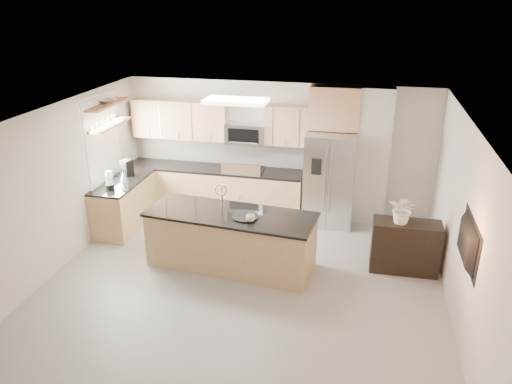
% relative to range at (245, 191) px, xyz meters
% --- Properties ---
extents(floor, '(6.50, 6.50, 0.00)m').
position_rel_range_xyz_m(floor, '(0.60, -2.92, -0.47)').
color(floor, gray).
rests_on(floor, ground).
extents(ceiling, '(6.00, 6.50, 0.02)m').
position_rel_range_xyz_m(ceiling, '(0.60, -2.92, 2.13)').
color(ceiling, silver).
rests_on(ceiling, wall_back).
extents(wall_back, '(6.00, 0.02, 2.60)m').
position_rel_range_xyz_m(wall_back, '(0.60, 0.33, 0.83)').
color(wall_back, beige).
rests_on(wall_back, floor).
extents(wall_left, '(0.02, 6.50, 2.60)m').
position_rel_range_xyz_m(wall_left, '(-2.40, -2.92, 0.83)').
color(wall_left, beige).
rests_on(wall_left, floor).
extents(wall_right, '(0.02, 6.50, 2.60)m').
position_rel_range_xyz_m(wall_right, '(3.60, -2.92, 0.83)').
color(wall_right, beige).
rests_on(wall_right, floor).
extents(back_counter, '(3.55, 0.66, 1.44)m').
position_rel_range_xyz_m(back_counter, '(-0.63, 0.01, -0.00)').
color(back_counter, tan).
rests_on(back_counter, floor).
extents(left_counter, '(0.66, 1.50, 0.92)m').
position_rel_range_xyz_m(left_counter, '(-2.07, -1.07, -0.01)').
color(left_counter, tan).
rests_on(left_counter, floor).
extents(range, '(0.76, 0.64, 1.14)m').
position_rel_range_xyz_m(range, '(0.00, 0.00, 0.00)').
color(range, black).
rests_on(range, floor).
extents(upper_cabinets, '(3.50, 0.33, 0.75)m').
position_rel_range_xyz_m(upper_cabinets, '(-0.70, 0.16, 1.35)').
color(upper_cabinets, tan).
rests_on(upper_cabinets, wall_back).
extents(microwave, '(0.76, 0.40, 0.40)m').
position_rel_range_xyz_m(microwave, '(0.00, 0.12, 1.16)').
color(microwave, '#BBBBBD').
rests_on(microwave, upper_cabinets).
extents(refrigerator, '(0.92, 0.78, 1.78)m').
position_rel_range_xyz_m(refrigerator, '(1.66, -0.05, 0.42)').
color(refrigerator, '#BBBBBD').
rests_on(refrigerator, floor).
extents(partition_column, '(0.60, 0.30, 2.60)m').
position_rel_range_xyz_m(partition_column, '(2.42, 0.18, 0.83)').
color(partition_column, beige).
rests_on(partition_column, floor).
extents(window, '(0.04, 1.15, 1.65)m').
position_rel_range_xyz_m(window, '(-2.38, -1.07, 1.18)').
color(window, white).
rests_on(window, wall_left).
extents(shelf_lower, '(0.30, 1.20, 0.04)m').
position_rel_range_xyz_m(shelf_lower, '(-2.25, -0.97, 1.48)').
color(shelf_lower, '#92553A').
rests_on(shelf_lower, wall_left).
extents(shelf_upper, '(0.30, 1.20, 0.04)m').
position_rel_range_xyz_m(shelf_upper, '(-2.25, -0.97, 1.85)').
color(shelf_upper, '#92553A').
rests_on(shelf_upper, wall_left).
extents(ceiling_fixture, '(1.00, 0.50, 0.06)m').
position_rel_range_xyz_m(ceiling_fixture, '(0.20, -1.32, 2.09)').
color(ceiling_fixture, white).
rests_on(ceiling_fixture, ceiling).
extents(island, '(2.77, 1.22, 1.35)m').
position_rel_range_xyz_m(island, '(0.28, -2.04, -0.01)').
color(island, tan).
rests_on(island, floor).
extents(credenza, '(1.06, 0.45, 0.84)m').
position_rel_range_xyz_m(credenza, '(3.01, -1.58, -0.05)').
color(credenza, black).
rests_on(credenza, floor).
extents(cup, '(0.17, 0.17, 0.11)m').
position_rel_range_xyz_m(cup, '(0.65, -2.26, 0.51)').
color(cup, white).
rests_on(cup, island).
extents(platter, '(0.52, 0.52, 0.02)m').
position_rel_range_xyz_m(platter, '(0.54, -2.13, 0.47)').
color(platter, black).
rests_on(platter, island).
extents(blender, '(0.15, 0.15, 0.35)m').
position_rel_range_xyz_m(blender, '(-2.07, -1.50, 0.60)').
color(blender, black).
rests_on(blender, left_counter).
extents(kettle, '(0.18, 0.18, 0.23)m').
position_rel_range_xyz_m(kettle, '(-2.02, -1.08, 0.55)').
color(kettle, '#BBBBBD').
rests_on(kettle, left_counter).
extents(coffee_maker, '(0.22, 0.24, 0.31)m').
position_rel_range_xyz_m(coffee_maker, '(-2.09, -0.79, 0.60)').
color(coffee_maker, black).
rests_on(coffee_maker, left_counter).
extents(bowl, '(0.47, 0.47, 0.09)m').
position_rel_range_xyz_m(bowl, '(-2.25, -0.94, 1.91)').
color(bowl, '#BBBBBD').
rests_on(bowl, shelf_upper).
extents(flower_vase, '(0.78, 0.73, 0.70)m').
position_rel_range_xyz_m(flower_vase, '(2.91, -1.63, 0.72)').
color(flower_vase, white).
rests_on(flower_vase, credenza).
extents(television, '(0.14, 1.08, 0.62)m').
position_rel_range_xyz_m(television, '(3.51, -3.12, 0.88)').
color(television, black).
rests_on(television, wall_right).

